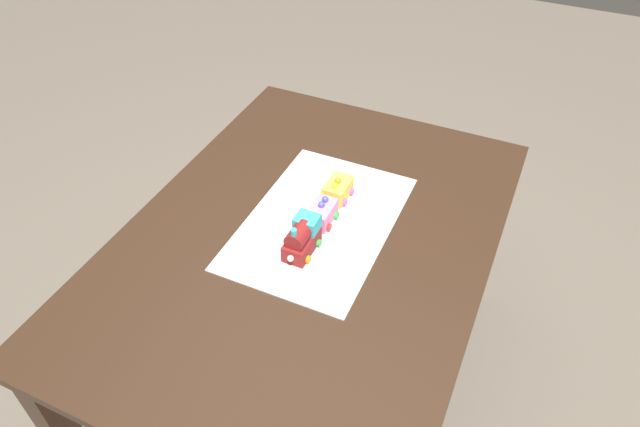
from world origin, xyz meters
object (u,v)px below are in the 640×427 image
cake_car_tanker_bubblegum (322,213)px  cake_car_flatbed_lemon (338,190)px  dining_table (308,262)px  cake_locomotive (302,238)px

cake_car_tanker_bubblegum → cake_car_flatbed_lemon: (0.12, 0.00, 0.00)m
dining_table → cake_car_flatbed_lemon: bearing=-3.7°
cake_locomotive → cake_car_flatbed_lemon: bearing=0.0°
cake_car_tanker_bubblegum → cake_car_flatbed_lemon: same height
cake_locomotive → cake_car_tanker_bubblegum: 0.13m
cake_car_tanker_bubblegum → cake_car_flatbed_lemon: size_ratio=1.00×
dining_table → cake_car_tanker_bubblegum: bearing=-9.6°
cake_locomotive → cake_car_tanker_bubblegum: cake_locomotive is taller
cake_car_tanker_bubblegum → cake_car_flatbed_lemon: bearing=0.0°
dining_table → cake_locomotive: cake_locomotive is taller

